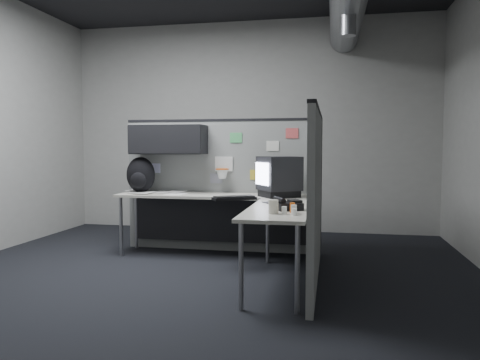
% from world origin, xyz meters
% --- Properties ---
extents(room, '(5.62, 5.62, 3.22)m').
position_xyz_m(room, '(0.56, 0.00, 2.10)').
color(room, black).
rests_on(room, ground).
extents(partition_back, '(2.44, 0.42, 1.63)m').
position_xyz_m(partition_back, '(-0.25, 1.23, 1.00)').
color(partition_back, slate).
rests_on(partition_back, ground).
extents(partition_right, '(0.07, 2.23, 1.63)m').
position_xyz_m(partition_right, '(1.10, 0.22, 0.82)').
color(partition_right, slate).
rests_on(partition_right, ground).
extents(desk, '(2.31, 2.11, 0.73)m').
position_xyz_m(desk, '(0.15, 0.70, 0.61)').
color(desk, '#B6B4A4').
rests_on(desk, ground).
extents(monitor, '(0.55, 0.55, 0.45)m').
position_xyz_m(monitor, '(0.67, 0.86, 0.96)').
color(monitor, black).
rests_on(monitor, desk).
extents(keyboard, '(0.47, 0.38, 0.04)m').
position_xyz_m(keyboard, '(0.24, 0.49, 0.75)').
color(keyboard, black).
rests_on(keyboard, desk).
extents(mouse, '(0.31, 0.30, 0.05)m').
position_xyz_m(mouse, '(0.72, 0.29, 0.75)').
color(mouse, black).
rests_on(mouse, desk).
extents(phone, '(0.30, 0.31, 0.11)m').
position_xyz_m(phone, '(0.86, -0.19, 0.77)').
color(phone, black).
rests_on(phone, desk).
extents(bottles, '(0.14, 0.19, 0.09)m').
position_xyz_m(bottles, '(0.92, -0.46, 0.77)').
color(bottles, silver).
rests_on(bottles, desk).
extents(cup, '(0.10, 0.10, 0.12)m').
position_xyz_m(cup, '(0.77, -0.47, 0.79)').
color(cup, beige).
rests_on(cup, desk).
extents(papers, '(0.82, 0.55, 0.02)m').
position_xyz_m(papers, '(-0.85, 1.05, 0.74)').
color(papers, white).
rests_on(papers, desk).
extents(backpack, '(0.39, 0.37, 0.44)m').
position_xyz_m(backpack, '(-1.04, 1.02, 0.94)').
color(backpack, black).
rests_on(backpack, desk).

